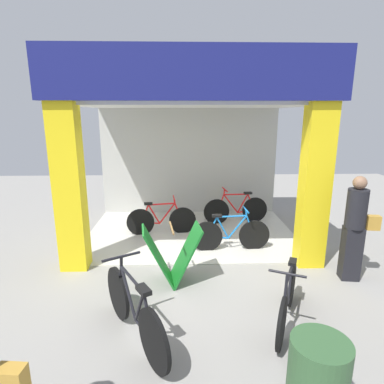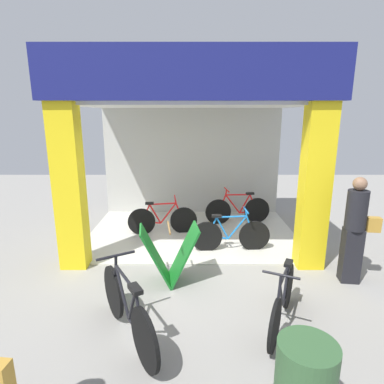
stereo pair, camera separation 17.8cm
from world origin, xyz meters
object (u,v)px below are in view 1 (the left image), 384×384
at_px(bicycle_parked_0, 134,311).
at_px(bicycle_parked_1, 288,299).
at_px(pedestrian_2, 355,228).
at_px(bicycle_inside_0, 161,220).
at_px(bicycle_inside_2, 230,234).
at_px(sandwich_board_sign, 172,255).
at_px(bicycle_inside_1, 236,209).

distance_m(bicycle_parked_0, bicycle_parked_1, 1.92).
bearing_deg(pedestrian_2, bicycle_inside_0, 147.26).
distance_m(bicycle_inside_2, sandwich_board_sign, 1.62).
relative_size(bicycle_parked_0, sandwich_board_sign, 1.58).
bearing_deg(bicycle_inside_1, bicycle_parked_1, -89.70).
relative_size(bicycle_inside_0, bicycle_inside_2, 0.99).
bearing_deg(bicycle_inside_2, pedestrian_2, -32.68).
xyz_separation_m(bicycle_inside_1, bicycle_parked_0, (-1.88, -4.11, 0.04)).
bearing_deg(bicycle_parked_0, bicycle_inside_2, 59.00).
bearing_deg(bicycle_inside_1, pedestrian_2, -62.79).
xyz_separation_m(bicycle_inside_0, bicycle_inside_2, (1.40, -0.91, 0.00)).
distance_m(bicycle_parked_1, sandwich_board_sign, 1.84).
bearing_deg(bicycle_parked_1, bicycle_inside_0, 119.66).
xyz_separation_m(bicycle_inside_0, pedestrian_2, (3.19, -2.05, 0.54)).
distance_m(bicycle_parked_0, sandwich_board_sign, 1.40).
height_order(bicycle_parked_1, sandwich_board_sign, sandwich_board_sign).
distance_m(bicycle_inside_0, bicycle_parked_1, 3.63).
height_order(bicycle_inside_1, bicycle_inside_2, bicycle_inside_1).
bearing_deg(bicycle_inside_0, bicycle_parked_0, -91.77).
relative_size(bicycle_inside_2, bicycle_parked_1, 1.08).
height_order(bicycle_inside_0, bicycle_inside_2, bicycle_inside_2).
bearing_deg(bicycle_parked_0, bicycle_parked_1, 7.78).
xyz_separation_m(bicycle_parked_0, bicycle_parked_1, (1.90, 0.26, -0.04)).
xyz_separation_m(bicycle_inside_0, bicycle_parked_0, (-0.11, -3.42, 0.05)).
relative_size(bicycle_inside_1, bicycle_inside_2, 1.03).
height_order(bicycle_parked_1, pedestrian_2, pedestrian_2).
height_order(bicycle_inside_0, bicycle_parked_1, bicycle_parked_1).
bearing_deg(bicycle_inside_0, bicycle_parked_1, -60.34).
xyz_separation_m(bicycle_inside_2, bicycle_parked_1, (0.39, -2.25, 0.00)).
relative_size(bicycle_parked_0, pedestrian_2, 0.90).
bearing_deg(sandwich_board_sign, bicycle_inside_2, 46.95).
bearing_deg(bicycle_parked_1, bicycle_inside_1, 90.30).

